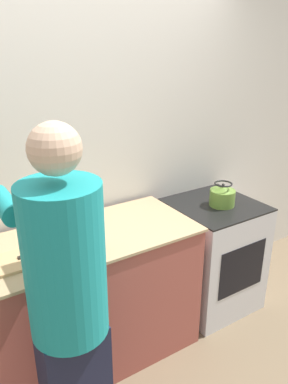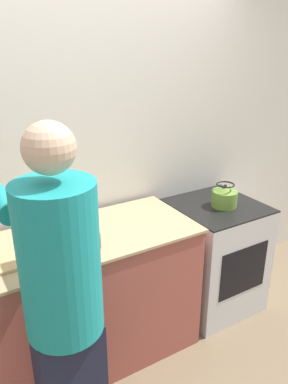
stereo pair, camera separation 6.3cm
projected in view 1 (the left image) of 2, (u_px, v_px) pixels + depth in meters
name	position (u px, v px, depth m)	size (l,w,h in m)	color
ground_plane	(138.00, 372.00, 2.50)	(12.00, 12.00, 0.00)	#7A664C
wall_back	(82.00, 159.00, 2.58)	(8.00, 0.05, 2.60)	silver
counter	(64.00, 308.00, 2.40)	(1.79, 0.67, 0.93)	#9E4C42
oven	(212.00, 254.00, 3.04)	(0.64, 0.65, 0.89)	silver
person	(68.00, 304.00, 1.66)	(0.39, 0.62, 1.78)	#1C1F36
cutting_board	(30.00, 257.00, 2.07)	(0.36, 0.23, 0.02)	tan
knife	(35.00, 253.00, 2.09)	(0.21, 0.04, 0.01)	silver
kettle	(222.00, 196.00, 2.83)	(0.19, 0.19, 0.18)	olive
bowl_prep	(90.00, 242.00, 2.17)	(0.14, 0.14, 0.08)	brown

